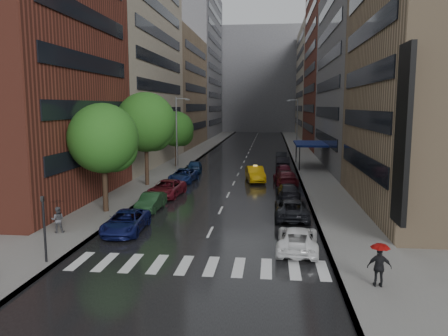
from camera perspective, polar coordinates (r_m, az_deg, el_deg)
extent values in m
plane|color=gray|center=(24.80, -3.13, -10.98)|extent=(220.00, 220.00, 0.00)
cube|color=black|center=(73.66, 3.13, 1.82)|extent=(14.00, 140.00, 0.01)
cube|color=gray|center=(74.67, -3.79, 1.96)|extent=(4.00, 140.00, 0.15)
cube|color=gray|center=(73.74, 10.13, 1.77)|extent=(4.00, 140.00, 0.15)
cube|color=silver|center=(24.70, -18.32, -11.45)|extent=(0.55, 2.80, 0.01)
cube|color=silver|center=(24.17, -15.23, -11.75)|extent=(0.55, 2.80, 0.01)
cube|color=silver|center=(23.72, -12.00, -12.04)|extent=(0.55, 2.80, 0.01)
cube|color=silver|center=(23.33, -8.66, -12.29)|extent=(0.55, 2.80, 0.01)
cube|color=silver|center=(23.03, -5.21, -12.51)|extent=(0.55, 2.80, 0.01)
cube|color=silver|center=(22.81, -1.67, -12.69)|extent=(0.55, 2.80, 0.01)
cube|color=silver|center=(22.67, 1.93, -12.82)|extent=(0.55, 2.80, 0.01)
cube|color=silver|center=(22.62, 5.56, -12.90)|extent=(0.55, 2.80, 0.01)
cube|color=silver|center=(22.66, 9.19, -12.94)|extent=(0.55, 2.80, 0.01)
cube|color=silver|center=(22.78, 12.80, -12.92)|extent=(0.55, 2.80, 0.01)
cube|color=maroon|center=(40.14, -22.64, 14.52)|extent=(8.00, 20.00, 26.00)
cube|color=gray|center=(62.67, -11.88, 16.13)|extent=(8.00, 28.00, 34.00)
cube|color=#937A5B|center=(89.17, -6.14, 9.96)|extent=(8.00, 28.00, 22.00)
cube|color=slate|center=(119.11, -3.06, 13.39)|extent=(8.00, 32.00, 38.00)
cube|color=#937A5B|center=(37.49, 24.65, 18.01)|extent=(8.00, 20.00, 30.00)
cube|color=slate|center=(60.29, 17.16, 11.49)|extent=(8.00, 28.00, 24.00)
cube|color=maroon|center=(88.38, 13.80, 14.35)|extent=(8.00, 28.00, 36.00)
cube|color=gray|center=(117.79, 11.79, 10.85)|extent=(8.00, 32.00, 28.00)
cube|color=black|center=(26.20, 22.31, 3.99)|extent=(0.30, 2.20, 10.00)
cube|color=slate|center=(141.39, 4.67, 11.33)|extent=(40.00, 14.00, 32.00)
cylinder|color=#382619|center=(34.19, -15.28, -1.97)|extent=(0.40, 0.40, 4.57)
sphere|color=#1E5116|center=(33.77, -15.50, 3.77)|extent=(5.22, 5.22, 5.22)
cylinder|color=#382619|center=(44.65, -10.07, 0.92)|extent=(0.40, 0.40, 5.20)
sphere|color=#1E5116|center=(44.34, -10.19, 5.93)|extent=(5.94, 5.94, 5.94)
cylinder|color=#382619|center=(58.19, -6.23, 2.10)|extent=(0.40, 0.40, 4.06)
sphere|color=#1E5116|center=(57.95, -6.27, 5.09)|extent=(4.64, 4.64, 4.64)
imported|color=#DFA20B|center=(47.20, 4.10, -0.77)|extent=(2.53, 5.15, 1.63)
imported|color=#0F1549|center=(29.05, -12.69, -6.87)|extent=(2.49, 5.08, 1.39)
imported|color=#17331B|center=(34.60, -9.50, -4.37)|extent=(1.62, 4.22, 1.37)
imported|color=maroon|center=(39.52, -7.48, -2.68)|extent=(2.84, 5.50, 1.48)
imported|color=#111F51|center=(46.77, -5.32, -0.98)|extent=(2.66, 5.32, 1.45)
imported|color=#10274D|center=(53.16, -3.91, 0.16)|extent=(2.14, 4.51, 1.49)
imported|color=white|center=(25.27, 9.56, -9.11)|extent=(2.55, 4.99, 1.35)
imported|color=black|center=(32.06, 8.83, -5.27)|extent=(2.47, 5.31, 1.47)
imported|color=black|center=(39.01, 8.35, -2.96)|extent=(2.22, 4.69, 1.32)
imported|color=#531019|center=(45.30, 8.05, -1.26)|extent=(2.69, 5.52, 1.55)
imported|color=#4E0F1E|center=(51.71, 7.82, -0.18)|extent=(1.95, 4.20, 1.39)
imported|color=black|center=(56.88, 7.68, 0.67)|extent=(1.67, 4.77, 1.57)
imported|color=black|center=(64.15, 7.51, 1.47)|extent=(1.67, 4.49, 1.47)
imported|color=#48484D|center=(29.70, -20.90, -6.31)|extent=(0.96, 0.85, 1.66)
imported|color=black|center=(29.51, -20.98, -4.77)|extent=(0.96, 0.98, 0.88)
imported|color=black|center=(20.95, 19.63, -12.10)|extent=(1.07, 0.50, 1.79)
imported|color=#AF0F0D|center=(20.70, 19.73, -10.13)|extent=(0.82, 0.82, 0.72)
cylinder|color=black|center=(24.30, -22.38, -7.69)|extent=(0.12, 0.12, 3.20)
imported|color=black|center=(23.97, -22.56, -4.46)|extent=(0.18, 0.15, 0.90)
cylinder|color=gray|center=(54.48, -6.21, 4.46)|extent=(0.18, 0.18, 9.00)
cube|color=gray|center=(54.09, -4.81, 8.90)|extent=(0.50, 0.22, 0.16)
cylinder|color=gray|center=(68.32, 9.51, 5.14)|extent=(0.18, 0.18, 9.00)
cube|color=gray|center=(68.17, 8.40, 8.69)|extent=(0.50, 0.22, 0.16)
cube|color=navy|center=(58.56, 11.21, 3.13)|extent=(4.00, 8.00, 0.25)
cylinder|color=black|center=(54.82, 9.84, 1.26)|extent=(0.12, 0.12, 3.00)
cylinder|color=black|center=(62.36, 9.40, 2.09)|extent=(0.12, 0.12, 3.00)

